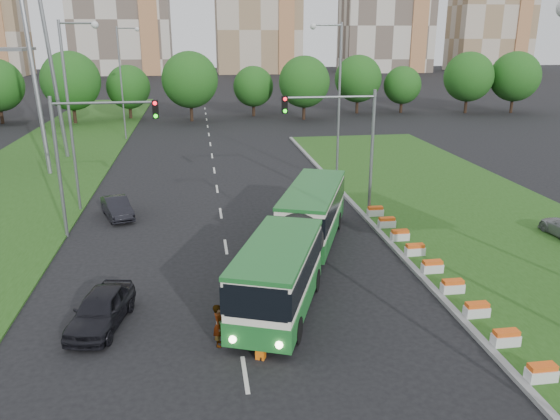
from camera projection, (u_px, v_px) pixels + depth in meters
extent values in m
plane|color=black|center=(299.00, 291.00, 24.80)|extent=(360.00, 360.00, 0.00)
cube|color=#214A15|center=(480.00, 220.00, 34.16)|extent=(14.00, 60.00, 0.15)
cube|color=gray|center=(373.00, 225.00, 33.16)|extent=(0.30, 60.00, 0.18)
cube|color=#214A15|center=(34.00, 173.00, 45.77)|extent=(12.00, 110.00, 0.10)
cylinder|color=slate|center=(372.00, 155.00, 33.90)|extent=(0.20, 0.20, 8.00)
cylinder|color=slate|center=(330.00, 97.00, 32.41)|extent=(5.50, 0.14, 0.14)
cube|color=black|center=(285.00, 105.00, 32.14)|extent=(0.32, 0.32, 1.00)
cylinder|color=slate|center=(59.00, 169.00, 30.35)|extent=(0.20, 0.20, 8.00)
cylinder|color=slate|center=(103.00, 103.00, 29.64)|extent=(5.50, 0.14, 0.14)
cube|color=black|center=(155.00, 109.00, 30.15)|extent=(0.32, 0.32, 1.00)
cube|color=#BBAC97|center=(493.00, 6.00, 172.66)|extent=(24.00, 14.00, 40.00)
cube|color=white|center=(314.00, 277.00, 22.17)|extent=(2.50, 6.91, 2.70)
cube|color=white|center=(281.00, 211.00, 30.51)|extent=(2.50, 8.41, 2.70)
cylinder|color=black|center=(296.00, 242.00, 26.00)|extent=(2.50, 1.25, 2.50)
cube|color=#1C6427|center=(314.00, 297.00, 22.44)|extent=(2.58, 6.96, 0.95)
cube|color=#1C6427|center=(281.00, 226.00, 30.78)|extent=(2.58, 8.46, 0.95)
cube|color=black|center=(314.00, 266.00, 22.03)|extent=(2.58, 6.96, 1.05)
cube|color=black|center=(281.00, 203.00, 30.37)|extent=(2.58, 8.46, 1.05)
imported|color=black|center=(101.00, 309.00, 21.65)|extent=(2.60, 4.61, 1.48)
imported|color=black|center=(117.00, 208.00, 34.69)|extent=(2.61, 4.19, 1.30)
imported|color=gray|center=(219.00, 325.00, 20.26)|extent=(0.49, 0.66, 1.67)
cube|color=orange|center=(261.00, 352.00, 19.58)|extent=(0.33, 0.28, 0.56)
cylinder|color=black|center=(261.00, 359.00, 19.51)|extent=(0.04, 0.13, 0.13)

